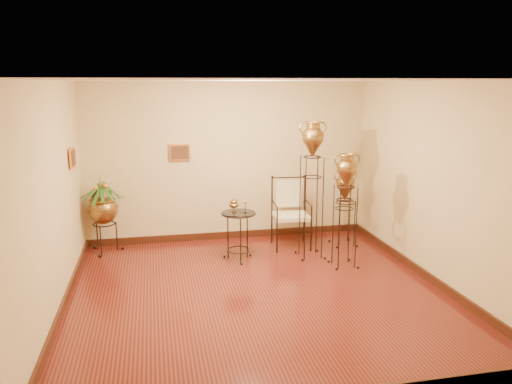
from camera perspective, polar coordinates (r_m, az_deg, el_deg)
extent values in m
plane|color=maroon|center=(6.88, 0.17, -11.38)|extent=(5.00, 5.00, 0.00)
cube|color=#3B190D|center=(9.15, -3.05, -4.90)|extent=(5.00, 0.04, 0.12)
cube|color=#3B190D|center=(6.83, -21.12, -11.88)|extent=(0.04, 5.00, 0.12)
cube|color=#3B190D|center=(7.72, 18.73, -8.87)|extent=(0.04, 5.00, 0.12)
cube|color=#EF9346|center=(8.71, -8.70, 4.50)|extent=(0.36, 0.03, 0.29)
cube|color=#EF9346|center=(7.77, -20.25, 3.69)|extent=(0.03, 0.36, 0.29)
cube|color=#F4E6B9|center=(8.54, 4.04, -2.78)|extent=(0.62, 0.58, 0.07)
cube|color=#F4E6B9|center=(8.46, 4.07, -0.56)|extent=(0.45, 0.07, 0.47)
cylinder|color=black|center=(7.85, -2.03, -2.41)|extent=(0.53, 0.53, 0.02)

